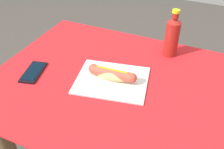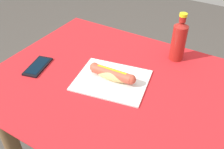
{
  "view_description": "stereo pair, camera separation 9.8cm",
  "coord_description": "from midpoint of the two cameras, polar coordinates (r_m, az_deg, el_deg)",
  "views": [
    {
      "loc": [
        -0.29,
        0.71,
        1.38
      ],
      "look_at": [
        0.03,
        -0.0,
        0.78
      ],
      "focal_mm": 40.53,
      "sensor_mm": 36.0,
      "label": 1
    },
    {
      "loc": [
        -0.37,
        0.67,
        1.38
      ],
      "look_at": [
        0.03,
        -0.0,
        0.78
      ],
      "focal_mm": 40.53,
      "sensor_mm": 36.0,
      "label": 2
    }
  ],
  "objects": [
    {
      "name": "cell_phone",
      "position": [
        1.1,
        -19.76,
        0.44
      ],
      "size": [
        0.1,
        0.15,
        0.01
      ],
      "color": "black",
      "rests_on": "dining_table"
    },
    {
      "name": "dining_table",
      "position": [
        1.1,
        -1.23,
        -8.27
      ],
      "size": [
        1.01,
        0.78,
        0.75
      ],
      "color": "brown",
      "rests_on": "ground"
    },
    {
      "name": "paper_wrapper",
      "position": [
        1.0,
        -2.81,
        -1.34
      ],
      "size": [
        0.32,
        0.28,
        0.01
      ],
      "primitive_type": "cube",
      "rotation": [
        0.0,
        0.0,
        0.19
      ],
      "color": "silver",
      "rests_on": "dining_table"
    },
    {
      "name": "soda_bottle",
      "position": [
        1.13,
        10.99,
        8.44
      ],
      "size": [
        0.06,
        0.06,
        0.21
      ],
      "color": "maroon",
      "rests_on": "dining_table"
    },
    {
      "name": "hot_dog",
      "position": [
        0.98,
        -2.87,
        0.03
      ],
      "size": [
        0.2,
        0.06,
        0.05
      ],
      "color": "#E5BC75",
      "rests_on": "paper_wrapper"
    }
  ]
}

